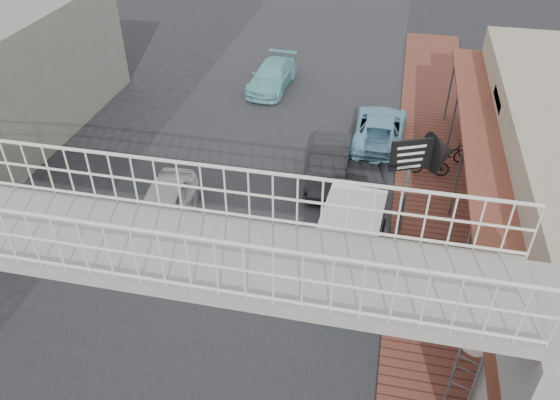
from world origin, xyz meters
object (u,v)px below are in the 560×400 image
at_px(dark_sedan, 329,164).
at_px(arrow_sign, 439,153).
at_px(white_hatchback, 163,208).
at_px(motorcycle_far, 429,164).
at_px(angkot_van, 351,231).
at_px(angkot_curb, 380,128).
at_px(motorcycle_near, 447,154).
at_px(angkot_far, 272,76).
at_px(street_clock, 474,346).

relative_size(dark_sedan, arrow_sign, 1.13).
bearing_deg(white_hatchback, motorcycle_far, 23.72).
bearing_deg(dark_sedan, angkot_van, -76.40).
relative_size(white_hatchback, angkot_curb, 0.91).
bearing_deg(angkot_curb, arrow_sign, 109.79).
height_order(angkot_curb, motorcycle_near, angkot_curb).
xyz_separation_m(angkot_curb, angkot_far, (-5.51, 4.24, -0.01)).
relative_size(angkot_curb, motorcycle_far, 2.91).
relative_size(angkot_far, street_clock, 1.61).
height_order(dark_sedan, motorcycle_near, dark_sedan).
bearing_deg(motorcycle_far, angkot_curb, 42.07).
bearing_deg(motorcycle_far, arrow_sign, 179.50).
xyz_separation_m(motorcycle_near, street_clock, (-0.07, -10.79, 1.72)).
height_order(angkot_far, arrow_sign, arrow_sign).
xyz_separation_m(motorcycle_far, arrow_sign, (-0.09, -3.17, 2.35)).
bearing_deg(motorcycle_far, motorcycle_near, -35.98).
distance_m(angkot_far, street_clock, 18.34).
xyz_separation_m(dark_sedan, angkot_far, (-3.87, 7.44, -0.04)).
height_order(angkot_van, motorcycle_far, angkot_van).
bearing_deg(angkot_far, motorcycle_far, -37.24).
distance_m(dark_sedan, arrow_sign, 4.74).
bearing_deg(angkot_van, motorcycle_far, 69.81).
bearing_deg(street_clock, angkot_van, 143.60).
xyz_separation_m(motorcycle_far, street_clock, (0.63, -9.86, 1.71)).
distance_m(angkot_curb, motorcycle_far, 2.99).
bearing_deg(motorcycle_far, white_hatchback, 120.65).
distance_m(dark_sedan, angkot_van, 4.60).
distance_m(angkot_van, motorcycle_near, 7.00).
relative_size(white_hatchback, dark_sedan, 1.03).
bearing_deg(angkot_far, angkot_curb, -33.79).
relative_size(angkot_curb, street_clock, 1.71).
bearing_deg(white_hatchback, angkot_van, -10.48).
relative_size(motorcycle_far, arrow_sign, 0.44).
relative_size(white_hatchback, street_clock, 1.55).
distance_m(white_hatchback, arrow_sign, 8.88).
xyz_separation_m(angkot_far, motorcycle_far, (7.48, -6.50, -0.05)).
distance_m(motorcycle_near, arrow_sign, 4.79).
bearing_deg(angkot_far, street_clock, -59.88).
bearing_deg(white_hatchback, angkot_far, 78.90).
xyz_separation_m(angkot_far, street_clock, (8.11, -16.36, 1.66)).
bearing_deg(dark_sedan, motorcycle_near, 21.24).
bearing_deg(angkot_far, arrow_sign, -48.86).
bearing_deg(dark_sedan, street_clock, -66.74).
relative_size(dark_sedan, angkot_curb, 0.88).
height_order(angkot_far, street_clock, street_clock).
height_order(white_hatchback, arrow_sign, arrow_sign).
height_order(dark_sedan, angkot_van, angkot_van).
distance_m(angkot_curb, angkot_van, 7.63).
bearing_deg(motorcycle_near, angkot_curb, 39.38).
bearing_deg(motorcycle_near, street_clock, 155.71).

